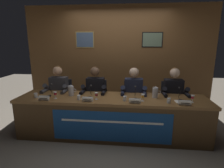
% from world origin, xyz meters
% --- Properties ---
extents(ground_plane, '(12.00, 12.00, 0.00)m').
position_xyz_m(ground_plane, '(0.00, 0.00, 0.00)').
color(ground_plane, gray).
extents(wall_back_panelled, '(4.66, 0.14, 2.60)m').
position_xyz_m(wall_back_panelled, '(-0.00, 1.47, 1.30)').
color(wall_back_panelled, brown).
rests_on(wall_back_panelled, ground_plane).
extents(conference_table, '(3.46, 0.78, 0.74)m').
position_xyz_m(conference_table, '(0.00, -0.11, 0.51)').
color(conference_table, brown).
rests_on(conference_table, ground_plane).
extents(chair_far_left, '(0.44, 0.45, 0.92)m').
position_xyz_m(chair_far_left, '(-1.18, 0.57, 0.45)').
color(chair_far_left, black).
rests_on(chair_far_left, ground_plane).
extents(panelist_far_left, '(0.51, 0.48, 1.24)m').
position_xyz_m(panelist_far_left, '(-1.18, 0.37, 0.73)').
color(panelist_far_left, black).
rests_on(panelist_far_left, ground_plane).
extents(nameplate_far_left, '(0.19, 0.06, 0.08)m').
position_xyz_m(nameplate_far_left, '(-1.16, -0.30, 0.78)').
color(nameplate_far_left, white).
rests_on(nameplate_far_left, conference_table).
extents(juice_glass_far_left, '(0.06, 0.06, 0.12)m').
position_xyz_m(juice_glass_far_left, '(-1.00, -0.17, 0.83)').
color(juice_glass_far_left, white).
rests_on(juice_glass_far_left, conference_table).
extents(water_cup_far_left, '(0.06, 0.06, 0.08)m').
position_xyz_m(water_cup_far_left, '(-1.37, -0.16, 0.78)').
color(water_cup_far_left, silver).
rests_on(water_cup_far_left, conference_table).
extents(microphone_far_left, '(0.06, 0.17, 0.22)m').
position_xyz_m(microphone_far_left, '(-1.17, -0.02, 0.82)').
color(microphone_far_left, black).
rests_on(microphone_far_left, conference_table).
extents(chair_center_left, '(0.44, 0.45, 0.92)m').
position_xyz_m(chair_center_left, '(-0.39, 0.57, 0.45)').
color(chair_center_left, black).
rests_on(chair_center_left, ground_plane).
extents(panelist_center_left, '(0.51, 0.48, 1.24)m').
position_xyz_m(panelist_center_left, '(-0.39, 0.37, 0.73)').
color(panelist_center_left, black).
rests_on(panelist_center_left, ground_plane).
extents(nameplate_center_left, '(0.19, 0.06, 0.08)m').
position_xyz_m(nameplate_center_left, '(-0.39, -0.29, 0.78)').
color(nameplate_center_left, white).
rests_on(nameplate_center_left, conference_table).
extents(juice_glass_center_left, '(0.06, 0.06, 0.12)m').
position_xyz_m(juice_glass_center_left, '(-0.26, -0.15, 0.83)').
color(juice_glass_center_left, white).
rests_on(juice_glass_center_left, conference_table).
extents(water_cup_center_left, '(0.06, 0.06, 0.08)m').
position_xyz_m(water_cup_center_left, '(-0.56, -0.21, 0.78)').
color(water_cup_center_left, silver).
rests_on(water_cup_center_left, conference_table).
extents(microphone_center_left, '(0.06, 0.17, 0.22)m').
position_xyz_m(microphone_center_left, '(-0.40, -0.04, 0.82)').
color(microphone_center_left, black).
rests_on(microphone_center_left, conference_table).
extents(chair_center_right, '(0.44, 0.45, 0.92)m').
position_xyz_m(chair_center_right, '(0.39, 0.57, 0.45)').
color(chair_center_right, black).
rests_on(chair_center_right, ground_plane).
extents(panelist_center_right, '(0.51, 0.48, 1.24)m').
position_xyz_m(panelist_center_right, '(0.39, 0.37, 0.73)').
color(panelist_center_right, black).
rests_on(panelist_center_right, ground_plane).
extents(nameplate_center_right, '(0.20, 0.06, 0.08)m').
position_xyz_m(nameplate_center_right, '(0.41, -0.29, 0.78)').
color(nameplate_center_right, white).
rests_on(nameplate_center_right, conference_table).
extents(juice_glass_center_right, '(0.06, 0.06, 0.12)m').
position_xyz_m(juice_glass_center_right, '(0.54, -0.16, 0.83)').
color(juice_glass_center_right, white).
rests_on(juice_glass_center_right, conference_table).
extents(water_cup_center_right, '(0.06, 0.06, 0.08)m').
position_xyz_m(water_cup_center_right, '(0.24, -0.18, 0.78)').
color(water_cup_center_right, silver).
rests_on(water_cup_center_right, conference_table).
extents(microphone_center_right, '(0.06, 0.17, 0.22)m').
position_xyz_m(microphone_center_right, '(0.42, -0.03, 0.82)').
color(microphone_center_right, black).
rests_on(microphone_center_right, conference_table).
extents(chair_far_right, '(0.44, 0.45, 0.92)m').
position_xyz_m(chair_far_right, '(1.18, 0.57, 0.45)').
color(chair_far_right, black).
rests_on(chair_far_right, ground_plane).
extents(panelist_far_right, '(0.51, 0.48, 1.24)m').
position_xyz_m(panelist_far_right, '(1.18, 0.37, 0.73)').
color(panelist_far_right, black).
rests_on(panelist_far_right, ground_plane).
extents(nameplate_far_right, '(0.20, 0.06, 0.08)m').
position_xyz_m(nameplate_far_right, '(1.20, -0.30, 0.78)').
color(nameplate_far_right, white).
rests_on(nameplate_far_right, conference_table).
extents(juice_glass_far_right, '(0.06, 0.06, 0.12)m').
position_xyz_m(juice_glass_far_right, '(1.37, -0.14, 0.83)').
color(juice_glass_far_right, white).
rests_on(juice_glass_far_right, conference_table).
extents(water_cup_far_right, '(0.06, 0.06, 0.08)m').
position_xyz_m(water_cup_far_right, '(0.97, -0.21, 0.78)').
color(water_cup_far_right, silver).
rests_on(water_cup_far_right, conference_table).
extents(microphone_far_right, '(0.06, 0.17, 0.22)m').
position_xyz_m(microphone_far_right, '(1.19, -0.04, 0.82)').
color(microphone_far_right, black).
rests_on(microphone_far_right, conference_table).
extents(water_pitcher_left_side, '(0.15, 0.10, 0.21)m').
position_xyz_m(water_pitcher_left_side, '(-0.78, 0.03, 0.84)').
color(water_pitcher_left_side, silver).
rests_on(water_pitcher_left_side, conference_table).
extents(water_pitcher_right_side, '(0.15, 0.10, 0.21)m').
position_xyz_m(water_pitcher_right_side, '(0.78, 0.07, 0.84)').
color(water_pitcher_right_side, silver).
rests_on(water_pitcher_right_side, conference_table).
extents(document_stack_far_right, '(0.22, 0.16, 0.01)m').
position_xyz_m(document_stack_far_right, '(1.20, -0.15, 0.75)').
color(document_stack_far_right, white).
rests_on(document_stack_far_right, conference_table).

